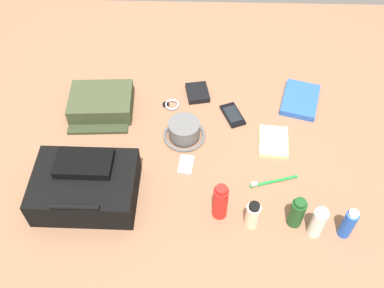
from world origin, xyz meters
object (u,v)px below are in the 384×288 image
object	(u,v)px
toiletry_pouch	(101,104)
deodorant_spray	(348,224)
bucket_hat	(184,131)
media_player	(186,164)
wristwatch	(171,105)
toothbrush	(271,182)
paperback_novel	(300,100)
shampoo_bottle	(297,213)
backpack	(86,185)
sunscreen_spray	(220,202)
toothpaste_tube	(318,223)
cell_phone	(233,115)
wallet	(198,93)
lotion_bottle	(253,215)
notepad	(273,141)

from	to	relation	value
toiletry_pouch	deodorant_spray	size ratio (longest dim) A/B	1.95
bucket_hat	media_player	world-z (taller)	bucket_hat
wristwatch	toothbrush	world-z (taller)	toothbrush
deodorant_spray	paperback_novel	size ratio (longest dim) A/B	0.58
wristwatch	toothbrush	size ratio (longest dim) A/B	0.40
shampoo_bottle	paperback_novel	xyz separation A→B (m)	(-0.09, -0.57, -0.05)
shampoo_bottle	wristwatch	size ratio (longest dim) A/B	1.79
backpack	wristwatch	size ratio (longest dim) A/B	4.92
bucket_hat	sunscreen_spray	bearing A→B (deg)	111.22
bucket_hat	toothbrush	size ratio (longest dim) A/B	0.93
toothpaste_tube	cell_phone	xyz separation A→B (m)	(0.25, -0.52, -0.06)
backpack	bucket_hat	distance (m)	0.43
bucket_hat	wallet	xyz separation A→B (m)	(-0.05, -0.23, -0.02)
backpack	lotion_bottle	distance (m)	0.57
shampoo_bottle	bucket_hat	bearing A→B (deg)	-43.79
wallet	shampoo_bottle	bearing A→B (deg)	108.55
shampoo_bottle	lotion_bottle	size ratio (longest dim) A/B	1.10
cell_phone	paperback_novel	bearing A→B (deg)	-162.64
toiletry_pouch	cell_phone	xyz separation A→B (m)	(-0.54, 0.02, -0.03)
sunscreen_spray	bucket_hat	bearing A→B (deg)	-68.78
backpack	sunscreen_spray	size ratio (longest dim) A/B	2.24
backpack	toiletry_pouch	size ratio (longest dim) A/B	1.34
toothpaste_tube	cell_phone	distance (m)	0.58
shampoo_bottle	sunscreen_spray	size ratio (longest dim) A/B	0.81
backpack	notepad	xyz separation A→B (m)	(-0.67, -0.26, -0.06)
media_player	notepad	size ratio (longest dim) A/B	0.60
toiletry_pouch	notepad	bearing A→B (deg)	167.10
deodorant_spray	wallet	distance (m)	0.81
media_player	wallet	world-z (taller)	wallet
deodorant_spray	wallet	world-z (taller)	deodorant_spray
lotion_bottle	toothbrush	size ratio (longest dim) A/B	0.65
toiletry_pouch	bucket_hat	size ratio (longest dim) A/B	1.58
bucket_hat	notepad	size ratio (longest dim) A/B	1.10
toiletry_pouch	wristwatch	world-z (taller)	toiletry_pouch
cell_phone	wallet	xyz separation A→B (m)	(0.15, -0.12, 0.01)
toothbrush	wallet	world-z (taller)	wallet
lotion_bottle	wallet	bearing A→B (deg)	-72.58
toothpaste_tube	sunscreen_spray	size ratio (longest dim) A/B	0.89
sunscreen_spray	notepad	size ratio (longest dim) A/B	1.04
toothpaste_tube	paperback_novel	world-z (taller)	toothpaste_tube
backpack	cell_phone	xyz separation A→B (m)	(-0.52, -0.40, -0.06)
sunscreen_spray	wallet	world-z (taller)	sunscreen_spray
wristwatch	notepad	world-z (taller)	notepad
lotion_bottle	toothbrush	world-z (taller)	lotion_bottle
backpack	media_player	world-z (taller)	backpack
toothbrush	sunscreen_spray	bearing A→B (deg)	35.09
media_player	lotion_bottle	bearing A→B (deg)	133.87
cell_phone	media_player	distance (m)	0.31
deodorant_spray	cell_phone	world-z (taller)	deodorant_spray
shampoo_bottle	cell_phone	xyz separation A→B (m)	(0.19, -0.48, -0.05)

